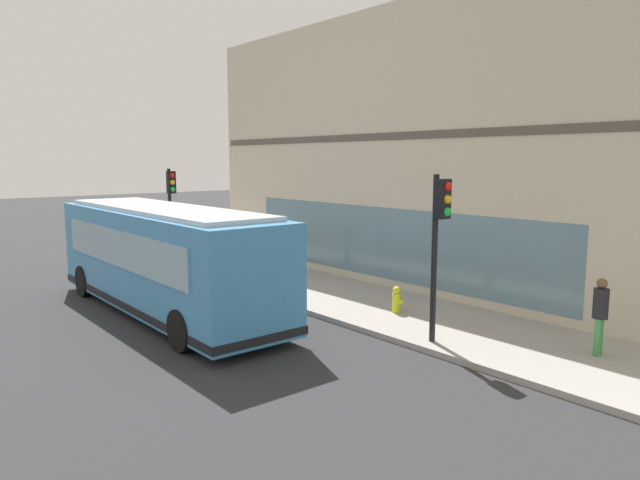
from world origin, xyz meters
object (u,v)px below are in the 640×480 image
(pedestrian_near_building_entrance, at_px, (600,311))
(city_bus_nearside, at_px, (164,260))
(fire_hydrant, at_px, (397,300))
(traffic_light_down_block, at_px, (171,198))
(pedestrian_by_light_pole, at_px, (291,248))
(traffic_light_near_corner, at_px, (439,227))

(pedestrian_near_building_entrance, bearing_deg, city_bus_nearside, 118.83)
(fire_hydrant, distance_m, pedestrian_near_building_entrance, 5.32)
(city_bus_nearside, height_order, traffic_light_down_block, traffic_light_down_block)
(city_bus_nearside, relative_size, traffic_light_down_block, 2.60)
(fire_hydrant, bearing_deg, pedestrian_by_light_pole, 82.15)
(pedestrian_by_light_pole, bearing_deg, pedestrian_near_building_entrance, -90.58)
(traffic_light_down_block, xyz_separation_m, pedestrian_by_light_pole, (2.11, -5.28, -1.66))
(traffic_light_near_corner, xyz_separation_m, pedestrian_by_light_pole, (2.10, 8.39, -1.68))
(fire_hydrant, relative_size, pedestrian_near_building_entrance, 0.43)
(traffic_light_near_corner, height_order, fire_hydrant, traffic_light_near_corner)
(traffic_light_down_block, height_order, pedestrian_near_building_entrance, traffic_light_down_block)
(city_bus_nearside, bearing_deg, traffic_light_near_corner, -63.93)
(pedestrian_near_building_entrance, bearing_deg, pedestrian_by_light_pole, 89.42)
(city_bus_nearside, distance_m, traffic_light_down_block, 7.57)
(city_bus_nearside, relative_size, traffic_light_near_corner, 2.58)
(fire_hydrant, height_order, pedestrian_by_light_pole, pedestrian_by_light_pole)
(traffic_light_down_block, bearing_deg, traffic_light_near_corner, -89.96)
(traffic_light_near_corner, height_order, pedestrian_by_light_pole, traffic_light_near_corner)
(fire_hydrant, xyz_separation_m, pedestrian_by_light_pole, (0.82, 5.98, 0.68))
(city_bus_nearside, distance_m, pedestrian_near_building_entrance, 11.27)
(city_bus_nearside, relative_size, fire_hydrant, 13.61)
(traffic_light_near_corner, bearing_deg, pedestrian_by_light_pole, 75.93)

